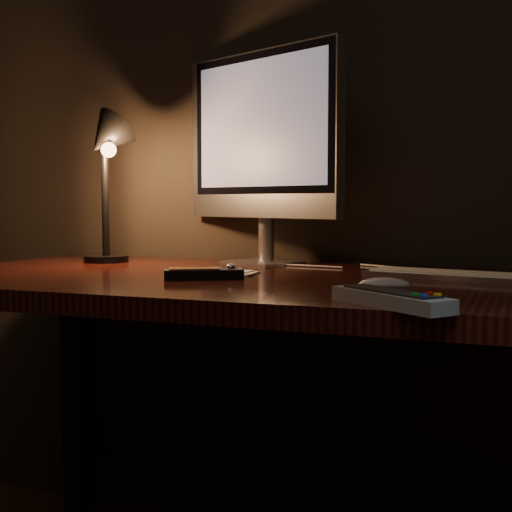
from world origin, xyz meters
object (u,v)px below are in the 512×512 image
(desk, at_px, (294,333))
(desk_lamp, at_px, (106,159))
(monitor, at_px, (262,139))
(mouse, at_px, (384,287))
(keyboard, at_px, (458,275))
(media_remote, at_px, (204,273))
(tv_remote, at_px, (391,299))

(desk, height_order, desk_lamp, desk_lamp)
(monitor, xyz_separation_m, mouse, (0.39, -0.44, -0.30))
(keyboard, relative_size, desk_lamp, 0.98)
(media_remote, bearing_deg, desk_lamp, 120.21)
(keyboard, distance_m, media_remote, 0.52)
(keyboard, distance_m, mouse, 0.28)
(monitor, bearing_deg, keyboard, 4.86)
(desk, relative_size, tv_remote, 7.80)
(keyboard, relative_size, media_remote, 2.25)
(media_remote, bearing_deg, keyboard, -7.41)
(monitor, height_order, tv_remote, monitor)
(mouse, xyz_separation_m, desk_lamp, (-0.77, 0.31, 0.25))
(tv_remote, height_order, desk_lamp, desk_lamp)
(monitor, xyz_separation_m, media_remote, (0.01, -0.36, -0.30))
(keyboard, bearing_deg, desk, -163.67)
(media_remote, distance_m, tv_remote, 0.50)
(desk, xyz_separation_m, desk_lamp, (-0.53, 0.08, 0.39))
(desk, relative_size, media_remote, 9.49)
(tv_remote, bearing_deg, mouse, 141.66)
(desk, bearing_deg, media_remote, -134.07)
(desk, height_order, tv_remote, tv_remote)
(monitor, relative_size, desk_lamp, 1.35)
(media_remote, relative_size, tv_remote, 0.82)
(media_remote, bearing_deg, tv_remote, -58.86)
(monitor, distance_m, media_remote, 0.47)
(keyboard, bearing_deg, monitor, 171.40)
(tv_remote, xyz_separation_m, desk_lamp, (-0.81, 0.49, 0.25))
(media_remote, bearing_deg, desk, 17.90)
(monitor, height_order, media_remote, monitor)
(keyboard, height_order, desk_lamp, desk_lamp)
(desk_lamp, bearing_deg, desk, -6.60)
(monitor, height_order, desk_lamp, monitor)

